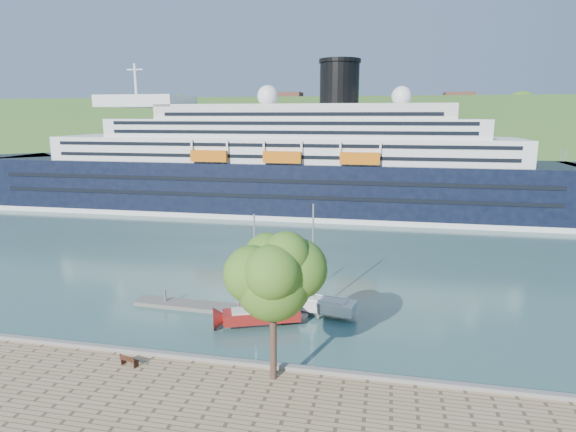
# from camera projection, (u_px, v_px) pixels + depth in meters

# --- Properties ---
(ground) EXTENTS (400.00, 400.00, 0.00)m
(ground) POSITION_uv_depth(u_px,v_px,m) (177.00, 368.00, 35.14)
(ground) COLOR #325A56
(ground) RESTS_ON ground
(far_hillside) EXTENTS (400.00, 50.00, 24.00)m
(far_hillside) POSITION_uv_depth(u_px,v_px,m) (348.00, 133.00, 171.63)
(far_hillside) COLOR #325F26
(far_hillside) RESTS_ON ground
(quay_coping) EXTENTS (220.00, 0.50, 0.30)m
(quay_coping) POSITION_uv_depth(u_px,v_px,m) (175.00, 355.00, 34.72)
(quay_coping) COLOR slate
(quay_coping) RESTS_ON promenade
(cruise_ship) EXTENTS (125.18, 20.05, 28.05)m
(cruise_ship) POSITION_uv_depth(u_px,v_px,m) (268.00, 138.00, 90.34)
(cruise_ship) COLOR black
(cruise_ship) RESTS_ON ground
(park_bench) EXTENTS (1.52, 0.93, 0.91)m
(park_bench) POSITION_uv_depth(u_px,v_px,m) (129.00, 359.00, 33.49)
(park_bench) COLOR #412012
(park_bench) RESTS_ON promenade
(promenade_tree) EXTENTS (6.58, 6.58, 10.90)m
(promenade_tree) POSITION_uv_depth(u_px,v_px,m) (273.00, 301.00, 30.86)
(promenade_tree) COLOR #39671B
(promenade_tree) RESTS_ON promenade
(floating_pontoon) EXTENTS (17.11, 2.68, 0.38)m
(floating_pontoon) POSITION_uv_depth(u_px,v_px,m) (220.00, 308.00, 45.66)
(floating_pontoon) COLOR slate
(floating_pontoon) RESTS_ON ground
(sailboat_red) EXTENTS (7.66, 4.66, 9.59)m
(sailboat_red) POSITION_uv_depth(u_px,v_px,m) (261.00, 274.00, 41.27)
(sailboat_red) COLOR maroon
(sailboat_red) RESTS_ON ground
(sailboat_white_far) EXTENTS (7.94, 3.45, 9.92)m
(sailboat_white_far) POSITION_uv_depth(u_px,v_px,m) (318.00, 263.00, 43.69)
(sailboat_white_far) COLOR silver
(sailboat_white_far) RESTS_ON ground
(tender_launch) EXTENTS (6.91, 2.44, 1.90)m
(tender_launch) POSITION_uv_depth(u_px,v_px,m) (287.00, 249.00, 63.15)
(tender_launch) COLOR #CE620C
(tender_launch) RESTS_ON ground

